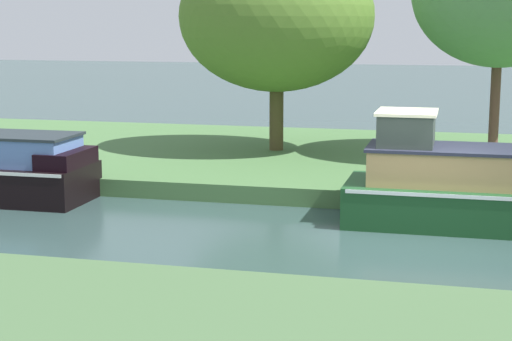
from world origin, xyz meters
TOP-DOWN VIEW (x-y plane):
  - ground_plane at (0.00, 0.00)m, footprint 120.00×120.00m
  - riverbank_far at (0.00, 7.00)m, footprint 72.00×10.00m
  - willow_tree_left at (-4.12, 7.04)m, footprint 5.25×4.60m
  - mooring_post_near at (-0.80, 2.46)m, footprint 0.15×0.15m

SIDE VIEW (x-z plane):
  - ground_plane at x=0.00m, z-range 0.00..0.00m
  - riverbank_far at x=0.00m, z-range 0.00..0.40m
  - mooring_post_near at x=-0.80m, z-range 0.40..1.03m
  - willow_tree_left at x=-4.12m, z-range 1.20..6.82m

